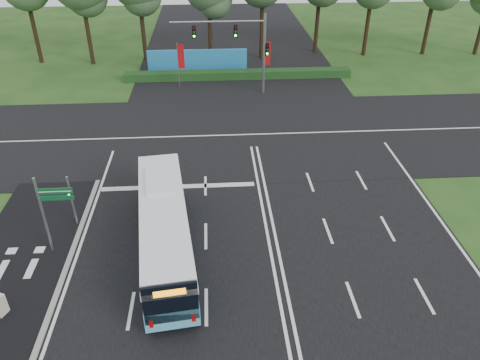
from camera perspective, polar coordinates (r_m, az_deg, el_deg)
name	(u,v)px	position (r m, az deg, el deg)	size (l,w,h in m)	color
ground	(267,234)	(25.33, 3.34, -6.59)	(120.00, 120.00, 0.00)	#204617
road_main	(267,234)	(25.32, 3.34, -6.55)	(20.00, 120.00, 0.04)	black
road_cross	(249,135)	(35.46, 1.09, 5.54)	(120.00, 14.00, 0.05)	black
bike_path	(9,284)	(24.87, -26.31, -11.35)	(5.00, 18.00, 0.06)	black
kerb_strip	(61,282)	(24.02, -20.94, -11.49)	(0.25, 18.00, 0.12)	gray
city_bus	(165,229)	(23.41, -9.18, -5.86)	(3.54, 11.00, 3.10)	#58ABCD
pedestrian_signal	(71,200)	(26.51, -19.86, -2.28)	(0.26, 0.40, 3.09)	gray
street_sign	(49,207)	(24.40, -22.28, -3.05)	(1.71, 0.13, 4.38)	gray
banner_flag_left	(180,59)	(44.04, -7.28, 14.44)	(0.62, 0.08, 4.20)	gray
banner_flag_mid	(267,56)	(44.95, 3.27, 14.88)	(0.60, 0.08, 4.05)	gray
traffic_light_gantry	(244,42)	(41.78, 0.46, 16.47)	(8.41, 0.28, 7.00)	gray
hedge	(238,75)	(46.84, -0.19, 12.72)	(22.00, 1.20, 0.80)	#163915
blue_hoarding	(197,61)	(48.93, -5.22, 14.30)	(10.00, 0.30, 2.20)	#227DBC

